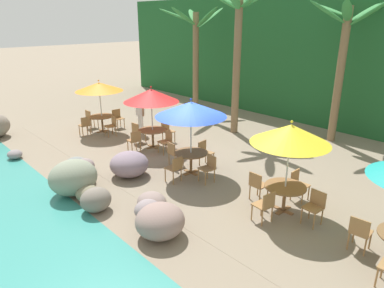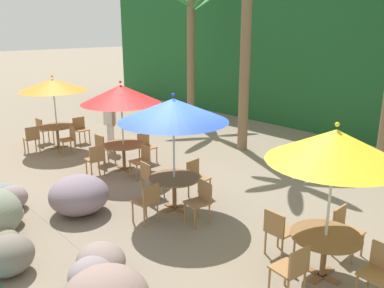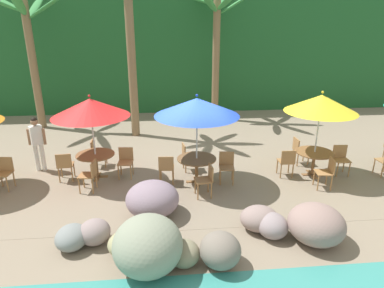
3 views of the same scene
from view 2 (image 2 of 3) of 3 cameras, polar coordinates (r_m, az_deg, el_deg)
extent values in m
plane|color=gray|center=(9.46, -2.66, -7.95)|extent=(120.00, 120.00, 0.00)
cube|color=gray|center=(9.46, -2.66, -7.93)|extent=(18.00, 5.20, 0.01)
cube|color=#1E5628|center=(15.95, 23.56, 11.82)|extent=(28.00, 2.40, 6.00)
ellipsoid|color=gray|center=(9.07, -15.51, -6.86)|extent=(1.26, 1.26, 0.82)
ellipsoid|color=gray|center=(6.67, -13.77, -17.21)|extent=(0.66, 0.75, 0.51)
ellipsoid|color=#7E775B|center=(8.05, -25.21, -12.38)|extent=(0.61, 0.66, 0.47)
ellipsoid|color=gray|center=(6.92, -12.61, -15.64)|extent=(0.85, 0.76, 0.54)
ellipsoid|color=gray|center=(10.19, -25.20, -6.34)|extent=(0.65, 0.76, 0.47)
ellipsoid|color=#959165|center=(9.11, -24.78, -9.04)|extent=(0.77, 0.75, 0.44)
ellipsoid|color=slate|center=(7.41, -24.35, -14.01)|extent=(0.78, 0.84, 0.65)
ellipsoid|color=gray|center=(9.81, -23.84, -6.86)|extent=(0.65, 0.66, 0.52)
cylinder|color=silver|center=(13.86, -18.50, 3.80)|extent=(0.04, 0.04, 2.17)
cone|color=orange|center=(13.69, -18.87, 7.82)|extent=(2.09, 2.09, 0.38)
sphere|color=orange|center=(13.66, -18.97, 8.94)|extent=(0.07, 0.07, 0.07)
cube|color=brown|center=(14.11, -18.11, -0.44)|extent=(0.60, 0.12, 0.03)
cube|color=brown|center=(14.11, -18.11, -0.44)|extent=(0.12, 0.60, 0.03)
cylinder|color=brown|center=(14.02, -18.24, 0.95)|extent=(0.09, 0.09, 0.71)
cylinder|color=brown|center=(13.93, -18.37, 2.36)|extent=(1.10, 1.10, 0.03)
cylinder|color=#9E7042|center=(13.06, -17.50, -0.74)|extent=(0.04, 0.04, 0.45)
cylinder|color=#9E7042|center=(13.39, -18.00, -0.38)|extent=(0.04, 0.04, 0.45)
cylinder|color=#9E7042|center=(13.17, -16.04, -0.48)|extent=(0.04, 0.04, 0.45)
cylinder|color=#9E7042|center=(13.49, -16.57, -0.12)|extent=(0.04, 0.04, 0.45)
cube|color=#9E7042|center=(13.21, -17.11, 0.57)|extent=(0.46, 0.46, 0.03)
cube|color=#9E7042|center=(13.22, -16.37, 1.52)|extent=(0.42, 0.08, 0.42)
cylinder|color=#9E7042|center=(14.30, -14.12, 0.97)|extent=(0.04, 0.04, 0.45)
cylinder|color=#9E7042|center=(14.15, -15.41, 0.72)|extent=(0.04, 0.04, 0.45)
cylinder|color=#9E7042|center=(14.61, -14.75, 1.25)|extent=(0.04, 0.04, 0.45)
cylinder|color=#9E7042|center=(14.46, -16.02, 1.01)|extent=(0.04, 0.04, 0.45)
cube|color=#9E7042|center=(14.32, -15.14, 1.92)|extent=(0.43, 0.43, 0.03)
cube|color=#9E7042|center=(14.45, -15.54, 2.81)|extent=(0.05, 0.42, 0.42)
cylinder|color=#9E7042|center=(15.03, -19.40, 1.27)|extent=(0.04, 0.04, 0.45)
cylinder|color=#9E7042|center=(14.71, -18.78, 1.02)|extent=(0.04, 0.04, 0.45)
cylinder|color=#9E7042|center=(14.88, -20.63, 1.01)|extent=(0.04, 0.04, 0.45)
cylinder|color=#9E7042|center=(14.57, -20.03, 0.75)|extent=(0.04, 0.04, 0.45)
cube|color=#9E7042|center=(14.74, -19.80, 1.92)|extent=(0.44, 0.44, 0.03)
cube|color=#9E7042|center=(14.61, -20.57, 2.51)|extent=(0.42, 0.06, 0.42)
cylinder|color=#9E7042|center=(13.92, -22.38, -0.20)|extent=(0.04, 0.04, 0.45)
cylinder|color=#9E7042|center=(14.01, -21.00, 0.06)|extent=(0.04, 0.04, 0.45)
cylinder|color=#9E7042|center=(13.58, -21.94, -0.53)|extent=(0.04, 0.04, 0.45)
cylinder|color=#9E7042|center=(13.68, -20.52, -0.27)|extent=(0.04, 0.04, 0.45)
cube|color=#9E7042|center=(13.74, -21.56, 0.73)|extent=(0.44, 0.44, 0.03)
cube|color=#9E7042|center=(13.50, -21.39, 1.35)|extent=(0.06, 0.42, 0.42)
cylinder|color=silver|center=(11.25, -9.66, 1.80)|extent=(0.04, 0.04, 2.22)
cone|color=red|center=(11.04, -9.91, 6.87)|extent=(2.16, 2.16, 0.50)
sphere|color=red|center=(11.00, -9.99, 8.54)|extent=(0.07, 0.07, 0.07)
cube|color=brown|center=(11.57, -9.40, -3.46)|extent=(0.60, 0.12, 0.03)
cube|color=brown|center=(11.57, -9.40, -3.46)|extent=(0.12, 0.60, 0.03)
cylinder|color=brown|center=(11.46, -9.49, -1.79)|extent=(0.09, 0.09, 0.71)
cylinder|color=brown|center=(11.35, -9.57, -0.09)|extent=(1.10, 1.10, 0.03)
cylinder|color=#9E7042|center=(10.57, -7.68, -4.11)|extent=(0.04, 0.04, 0.45)
cylinder|color=#9E7042|center=(10.86, -8.61, -3.58)|extent=(0.04, 0.04, 0.45)
cylinder|color=#9E7042|center=(10.73, -6.02, -3.73)|extent=(0.04, 0.04, 0.45)
cylinder|color=#9E7042|center=(11.02, -6.99, -3.21)|extent=(0.04, 0.04, 0.45)
cube|color=#9E7042|center=(10.71, -7.37, -2.45)|extent=(0.45, 0.45, 0.03)
cube|color=#9E7042|center=(10.75, -6.49, -1.26)|extent=(0.42, 0.07, 0.42)
cylinder|color=#9E7042|center=(11.96, -4.95, -1.58)|extent=(0.04, 0.04, 0.45)
cylinder|color=#9E7042|center=(11.74, -6.28, -1.95)|extent=(0.04, 0.04, 0.45)
cylinder|color=#9E7042|center=(12.22, -6.03, -1.21)|extent=(0.04, 0.04, 0.45)
cylinder|color=#9E7042|center=(12.01, -7.35, -1.57)|extent=(0.04, 0.04, 0.45)
cube|color=#9E7042|center=(11.91, -6.19, -0.47)|extent=(0.44, 0.44, 0.03)
cube|color=#9E7042|center=(12.01, -6.81, 0.61)|extent=(0.06, 0.42, 0.42)
cylinder|color=#9E7042|center=(12.40, -11.68, -1.21)|extent=(0.04, 0.04, 0.45)
cylinder|color=#9E7042|center=(12.12, -10.71, -1.56)|extent=(0.04, 0.04, 0.45)
cylinder|color=#9E7042|center=(12.21, -13.05, -1.57)|extent=(0.04, 0.04, 0.45)
cylinder|color=#9E7042|center=(11.92, -12.09, -1.94)|extent=(0.04, 0.04, 0.45)
cube|color=#9E7042|center=(12.09, -11.95, -0.48)|extent=(0.45, 0.45, 0.03)
cube|color=#9E7042|center=(11.93, -12.79, 0.21)|extent=(0.42, 0.07, 0.42)
cylinder|color=#9E7042|center=(11.28, -14.54, -3.18)|extent=(0.04, 0.04, 0.45)
cylinder|color=#9E7042|center=(11.40, -12.88, -2.85)|extent=(0.04, 0.04, 0.45)
cylinder|color=#9E7042|center=(10.96, -13.85, -3.70)|extent=(0.04, 0.04, 0.45)
cylinder|color=#9E7042|center=(11.09, -12.15, -3.35)|extent=(0.04, 0.04, 0.45)
cube|color=#9E7042|center=(11.10, -13.43, -2.10)|extent=(0.46, 0.46, 0.03)
cube|color=#9E7042|center=(10.87, -13.10, -1.40)|extent=(0.08, 0.42, 0.42)
cylinder|color=silver|center=(8.65, -2.53, -2.09)|extent=(0.04, 0.04, 2.31)
cone|color=blue|center=(8.38, -2.62, 4.77)|extent=(2.30, 2.30, 0.47)
sphere|color=blue|center=(8.32, -2.65, 6.89)|extent=(0.07, 0.07, 0.07)
cube|color=brown|center=(9.08, -2.44, -8.94)|extent=(0.60, 0.12, 0.03)
cube|color=brown|center=(9.08, -2.44, -8.94)|extent=(0.12, 0.60, 0.03)
cylinder|color=brown|center=(8.93, -2.47, -6.88)|extent=(0.09, 0.09, 0.71)
cylinder|color=brown|center=(8.80, -2.50, -4.76)|extent=(1.10, 1.10, 0.03)
cylinder|color=#9E7042|center=(8.13, 0.39, -10.46)|extent=(0.04, 0.04, 0.45)
cylinder|color=#9E7042|center=(8.39, -1.03, -9.56)|extent=(0.04, 0.04, 0.45)
cylinder|color=#9E7042|center=(8.32, 2.44, -9.83)|extent=(0.04, 0.04, 0.45)
cylinder|color=#9E7042|center=(8.57, 0.99, -8.97)|extent=(0.04, 0.04, 0.45)
cube|color=#9E7042|center=(8.25, 0.70, -8.20)|extent=(0.47, 0.47, 0.03)
cube|color=#9E7042|center=(8.28, 1.84, -6.64)|extent=(0.42, 0.09, 0.42)
cylinder|color=#9E7042|center=(9.60, 2.54, -6.12)|extent=(0.04, 0.04, 0.45)
cylinder|color=#9E7042|center=(9.35, 1.18, -6.75)|extent=(0.04, 0.04, 0.45)
cylinder|color=#9E7042|center=(9.81, 0.90, -5.60)|extent=(0.04, 0.04, 0.45)
cylinder|color=#9E7042|center=(9.56, -0.48, -6.21)|extent=(0.04, 0.04, 0.45)
cube|color=#9E7042|center=(9.49, 1.04, -4.83)|extent=(0.47, 0.47, 0.03)
cube|color=#9E7042|center=(9.54, 0.12, -3.45)|extent=(0.09, 0.42, 0.42)
cylinder|color=#9E7042|center=(9.87, -5.09, -5.53)|extent=(0.04, 0.04, 0.45)
cylinder|color=#9E7042|center=(9.59, -3.92, -6.16)|extent=(0.04, 0.04, 0.45)
cylinder|color=#9E7042|center=(9.70, -6.87, -5.99)|extent=(0.04, 0.04, 0.45)
cylinder|color=#9E7042|center=(9.42, -5.74, -6.66)|extent=(0.04, 0.04, 0.45)
cube|color=#9E7042|center=(9.55, -5.44, -4.75)|extent=(0.45, 0.45, 0.03)
cube|color=#9E7042|center=(9.39, -6.50, -3.90)|extent=(0.42, 0.07, 0.42)
cylinder|color=#9E7042|center=(8.49, -8.28, -9.42)|extent=(0.04, 0.04, 0.45)
cylinder|color=#9E7042|center=(8.69, -6.45, -8.70)|extent=(0.04, 0.04, 0.45)
cylinder|color=#9E7042|center=(8.24, -6.67, -10.19)|extent=(0.04, 0.04, 0.45)
cylinder|color=#9E7042|center=(8.45, -4.83, -9.42)|extent=(0.04, 0.04, 0.45)
cube|color=#9E7042|center=(8.37, -6.61, -7.94)|extent=(0.46, 0.46, 0.03)
cube|color=#9E7042|center=(8.15, -5.72, -7.10)|extent=(0.08, 0.42, 0.42)
cylinder|color=silver|center=(6.66, 18.51, -8.88)|extent=(0.04, 0.04, 2.29)
cone|color=yellow|center=(6.31, 19.36, -0.22)|extent=(2.02, 2.02, 0.49)
sphere|color=yellow|center=(6.23, 19.64, 2.60)|extent=(0.07, 0.07, 0.07)
cube|color=brown|center=(7.20, 17.67, -17.07)|extent=(0.60, 0.12, 0.03)
cube|color=brown|center=(7.20, 17.67, -17.07)|extent=(0.12, 0.60, 0.03)
cylinder|color=brown|center=(7.02, 17.93, -14.64)|extent=(0.09, 0.09, 0.71)
cylinder|color=brown|center=(6.85, 18.19, -12.08)|extent=(1.10, 1.10, 0.03)
cylinder|color=#9E7042|center=(6.69, 21.94, -18.22)|extent=(0.04, 0.04, 0.45)
cylinder|color=#9E7042|center=(6.96, 23.46, -16.94)|extent=(0.04, 0.04, 0.45)
cube|color=#9E7042|center=(6.63, 24.35, -16.36)|extent=(0.44, 0.44, 0.03)
cylinder|color=#9E7042|center=(7.85, 22.69, -12.86)|extent=(0.04, 0.04, 0.45)
cylinder|color=#9E7042|center=(7.56, 21.56, -13.91)|extent=(0.04, 0.04, 0.45)
cylinder|color=#9E7042|center=(7.97, 20.31, -12.13)|extent=(0.04, 0.04, 0.45)
cylinder|color=#9E7042|center=(7.69, 19.10, -13.13)|extent=(0.04, 0.04, 0.45)
cube|color=#9E7042|center=(7.66, 21.10, -11.42)|extent=(0.43, 0.43, 0.03)
cube|color=#9E7042|center=(7.64, 19.89, -9.71)|extent=(0.05, 0.42, 0.42)
cylinder|color=#9E7042|center=(7.71, 11.95, -12.44)|extent=(0.04, 0.04, 0.45)
cylinder|color=#9E7042|center=(7.53, 14.15, -13.34)|extent=(0.04, 0.04, 0.45)
cylinder|color=#9E7042|center=(7.46, 10.22, -13.37)|extent=(0.04, 0.04, 0.45)
cylinder|color=#9E7042|center=(7.27, 12.45, -14.34)|extent=(0.04, 0.04, 0.45)
cube|color=#9E7042|center=(7.38, 12.30, -11.74)|extent=(0.43, 0.43, 0.03)
cube|color=#9E7042|center=(7.14, 11.40, -10.89)|extent=(0.42, 0.05, 0.42)
cylinder|color=#9E7042|center=(6.50, 10.74, -18.28)|extent=(0.04, 0.04, 0.45)
cylinder|color=#9E7042|center=(6.73, 12.95, -17.13)|extent=(0.04, 0.04, 0.45)
cylinder|color=#9E7042|center=(6.54, 15.39, -18.38)|extent=(0.04, 0.04, 0.45)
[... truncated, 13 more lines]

